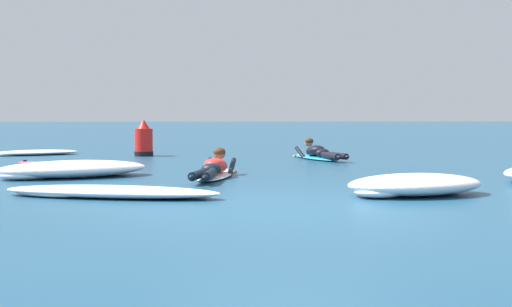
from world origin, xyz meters
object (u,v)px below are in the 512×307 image
Objects in this scene: surfer_far at (318,154)px; channel_marker_buoy at (144,142)px; surfer_near at (214,170)px; drifting_surfboard at (52,164)px.

surfer_far is 2.63× the size of channel_marker_buoy.
surfer_near is 1.03× the size of surfer_far.
surfer_far is (2.47, 4.32, -0.00)m from surfer_near.
surfer_near is 4.98m from surfer_far.
drifting_surfboard is 2.18× the size of channel_marker_buoy.
surfer_near is at bearing -119.70° from surfer_far.
channel_marker_buoy is (-4.25, 1.53, 0.23)m from surfer_far.
channel_marker_buoy is (-1.78, 5.85, 0.23)m from surfer_near.
channel_marker_buoy reaches higher than drifting_surfboard.
surfer_near is at bearing -40.56° from drifting_surfboard.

